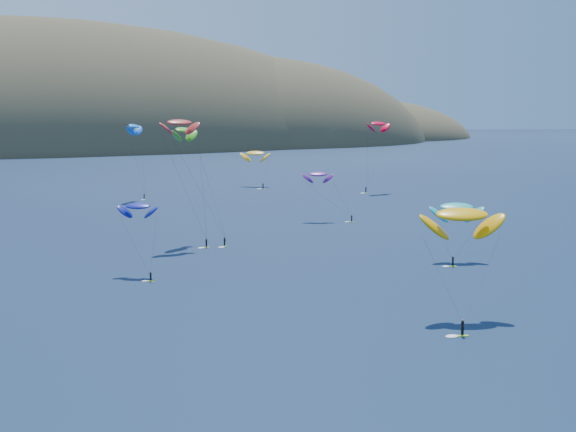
% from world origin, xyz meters
% --- Properties ---
extents(island, '(730.00, 300.00, 210.00)m').
position_xyz_m(island, '(39.40, 562.36, -10.74)').
color(island, '#3D3526').
rests_on(island, ground).
extents(kitesurfer_2, '(14.00, 14.29, 17.55)m').
position_xyz_m(kitesurfer_2, '(1.43, 36.19, 14.30)').
color(kitesurfer_2, '#AEF61B').
rests_on(kitesurfer_2, ground).
extents(kitesurfer_3, '(10.00, 15.69, 26.55)m').
position_xyz_m(kitesurfer_3, '(-13.41, 113.21, 24.17)').
color(kitesurfer_3, '#AEF61B').
rests_on(kitesurfer_3, ground).
extents(kitesurfer_4, '(9.13, 10.20, 25.71)m').
position_xyz_m(kitesurfer_4, '(-2.26, 195.22, 23.04)').
color(kitesurfer_4, '#AEF61B').
rests_on(kitesurfer_4, ground).
extents(kitesurfer_5, '(10.88, 10.17, 13.00)m').
position_xyz_m(kitesurfer_5, '(26.17, 69.26, 10.25)').
color(kitesurfer_5, '#AEF61B').
rests_on(kitesurfer_5, ground).
extents(kitesurfer_6, '(11.12, 10.39, 14.12)m').
position_xyz_m(kitesurfer_6, '(27.49, 128.12, 11.96)').
color(kitesurfer_6, '#AEF61B').
rests_on(kitesurfer_6, ground).
extents(kitesurfer_8, '(12.18, 6.34, 26.06)m').
position_xyz_m(kitesurfer_8, '(78.91, 180.96, 23.29)').
color(kitesurfer_8, '#AEF61B').
rests_on(kitesurfer_8, ground).
extents(kitesurfer_9, '(8.90, 8.60, 28.38)m').
position_xyz_m(kitesurfer_9, '(-15.94, 108.53, 25.94)').
color(kitesurfer_9, '#AEF61B').
rests_on(kitesurfer_9, ground).
extents(kitesurfer_10, '(7.61, 11.83, 13.95)m').
position_xyz_m(kitesurfer_10, '(-32.04, 83.84, 11.95)').
color(kitesurfer_10, '#AEF61B').
rests_on(kitesurfer_10, ground).
extents(kitesurfer_11, '(11.50, 17.66, 15.12)m').
position_xyz_m(kitesurfer_11, '(48.85, 217.38, 12.11)').
color(kitesurfer_11, '#AEF61B').
rests_on(kitesurfer_11, ground).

